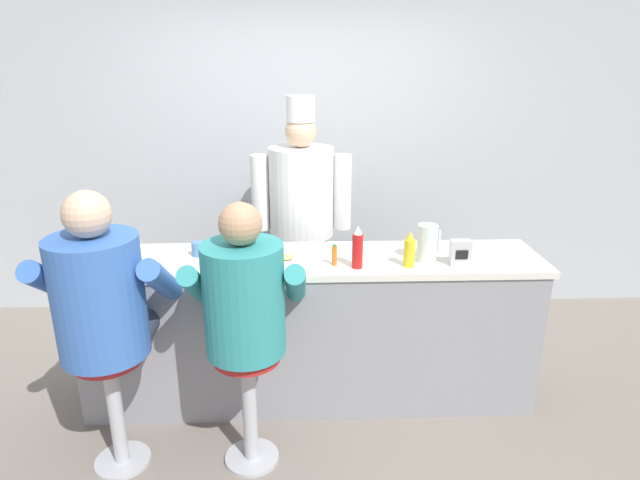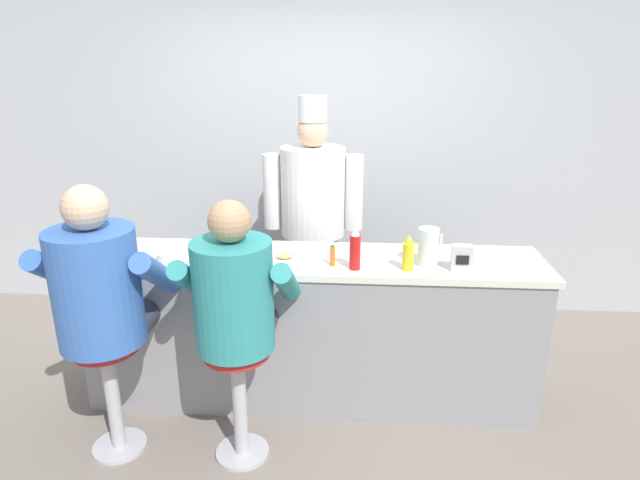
# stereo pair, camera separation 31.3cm
# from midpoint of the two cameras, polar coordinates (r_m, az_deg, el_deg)

# --- Properties ---
(ground_plane) EXTENTS (20.00, 20.00, 0.00)m
(ground_plane) POSITION_cam_midpoint_polar(r_m,az_deg,el_deg) (3.42, -3.63, -18.87)
(ground_plane) COLOR slate
(wall_back) EXTENTS (10.00, 0.06, 2.70)m
(wall_back) POSITION_cam_midpoint_polar(r_m,az_deg,el_deg) (4.46, -3.47, 9.27)
(wall_back) COLOR #B2B7BC
(wall_back) RESTS_ON ground_plane
(diner_counter) EXTENTS (2.79, 0.58, 0.96)m
(diner_counter) POSITION_cam_midpoint_polar(r_m,az_deg,el_deg) (3.40, -3.68, -9.46)
(diner_counter) COLOR gray
(diner_counter) RESTS_ON ground_plane
(ketchup_bottle_red) EXTENTS (0.06, 0.06, 0.25)m
(ketchup_bottle_red) POSITION_cam_midpoint_polar(r_m,az_deg,el_deg) (3.01, 1.06, -0.93)
(ketchup_bottle_red) COLOR red
(ketchup_bottle_red) RESTS_ON diner_counter
(mustard_bottle_yellow) EXTENTS (0.06, 0.06, 0.21)m
(mustard_bottle_yellow) POSITION_cam_midpoint_polar(r_m,az_deg,el_deg) (3.05, 6.64, -1.15)
(mustard_bottle_yellow) COLOR yellow
(mustard_bottle_yellow) RESTS_ON diner_counter
(hot_sauce_bottle_orange) EXTENTS (0.03, 0.03, 0.12)m
(hot_sauce_bottle_orange) POSITION_cam_midpoint_polar(r_m,az_deg,el_deg) (3.06, -1.38, -1.69)
(hot_sauce_bottle_orange) COLOR orange
(hot_sauce_bottle_orange) RESTS_ON diner_counter
(water_pitcher_clear) EXTENTS (0.14, 0.12, 0.22)m
(water_pitcher_clear) POSITION_cam_midpoint_polar(r_m,az_deg,el_deg) (3.14, 8.58, -0.37)
(water_pitcher_clear) COLOR silver
(water_pitcher_clear) RESTS_ON diner_counter
(breakfast_plate) EXTENTS (0.23, 0.23, 0.05)m
(breakfast_plate) POSITION_cam_midpoint_polar(r_m,az_deg,el_deg) (3.14, -6.62, -2.19)
(breakfast_plate) COLOR white
(breakfast_plate) RESTS_ON diner_counter
(cereal_bowl) EXTENTS (0.17, 0.17, 0.05)m
(cereal_bowl) POSITION_cam_midpoint_polar(r_m,az_deg,el_deg) (3.22, -18.57, -2.29)
(cereal_bowl) COLOR white
(cereal_bowl) RESTS_ON diner_counter
(coffee_mug_blue) EXTENTS (0.12, 0.08, 0.09)m
(coffee_mug_blue) POSITION_cam_midpoint_polar(r_m,az_deg,el_deg) (3.33, -15.46, -0.95)
(coffee_mug_blue) COLOR #4C7AB2
(coffee_mug_blue) RESTS_ON diner_counter
(napkin_dispenser_chrome) EXTENTS (0.12, 0.07, 0.15)m
(napkin_dispenser_chrome) POSITION_cam_midpoint_polar(r_m,az_deg,el_deg) (3.13, 11.99, -1.38)
(napkin_dispenser_chrome) COLOR silver
(napkin_dispenser_chrome) RESTS_ON diner_counter
(diner_seated_blue) EXTENTS (0.66, 0.65, 1.52)m
(diner_seated_blue) POSITION_cam_midpoint_polar(r_m,az_deg,el_deg) (2.93, -25.07, -6.10)
(diner_seated_blue) COLOR #B2B5BA
(diner_seated_blue) RESTS_ON ground_plane
(diner_seated_teal) EXTENTS (0.61, 0.60, 1.46)m
(diner_seated_teal) POSITION_cam_midpoint_polar(r_m,az_deg,el_deg) (2.74, -11.27, -6.94)
(diner_seated_teal) COLOR #B2B5BA
(diner_seated_teal) RESTS_ON ground_plane
(cook_in_whites_near) EXTENTS (0.72, 0.46, 1.85)m
(cook_in_whites_near) POSITION_cam_midpoint_polar(r_m,az_deg,el_deg) (3.90, -4.27, 2.83)
(cook_in_whites_near) COLOR #232328
(cook_in_whites_near) RESTS_ON ground_plane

